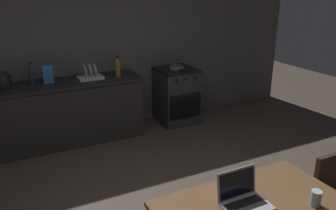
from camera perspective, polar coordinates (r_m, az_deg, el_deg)
back_wall at (r=5.25m, az=-9.07°, el=11.05°), size 6.40×0.10×2.75m
kitchen_counter at (r=4.95m, az=-16.86°, el=-1.19°), size 2.16×0.64×0.89m
stove_oven at (r=5.48m, az=1.41°, el=1.64°), size 0.60×0.62×0.89m
laptop at (r=2.44m, az=12.63°, el=-15.18°), size 0.32×0.25×0.23m
electric_kettle at (r=4.74m, az=-26.06°, el=3.67°), size 0.18×0.16×0.22m
bottle at (r=4.91m, az=-8.47°, el=6.39°), size 0.08×0.08×0.29m
frying_pan at (r=5.32m, az=1.51°, el=6.35°), size 0.23×0.40×0.05m
drinking_glass at (r=2.58m, az=23.66°, el=-14.19°), size 0.07×0.07×0.11m
cereal_box at (r=4.79m, az=-19.60°, el=4.90°), size 0.13×0.05×0.24m
dish_rack at (r=4.88m, az=-12.96°, el=4.90°), size 0.34×0.26×0.21m
bottle_b at (r=4.82m, az=-22.04°, el=4.91°), size 0.07×0.07×0.29m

